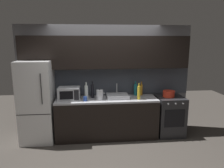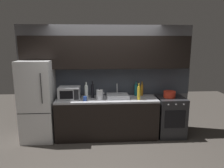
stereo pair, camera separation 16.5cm
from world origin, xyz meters
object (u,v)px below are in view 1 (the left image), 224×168
microwave (69,93)px  wine_bottle_amber (141,90)px  wine_bottle_clear (86,92)px  wine_bottle_yellow (139,93)px  wine_bottle_dark (92,91)px  cooking_pot (169,94)px  refrigerator (37,102)px  mug_blue (85,99)px  oven_range (169,116)px  kettle (100,95)px  wine_bottle_teal (135,90)px

microwave → wine_bottle_amber: size_ratio=1.42×
wine_bottle_clear → wine_bottle_yellow: size_ratio=1.05×
microwave → wine_bottle_dark: bearing=7.6°
wine_bottle_amber → cooking_pot: size_ratio=1.21×
cooking_pot → wine_bottle_clear: bearing=-179.8°
refrigerator → wine_bottle_amber: refrigerator is taller
mug_blue → cooking_pot: size_ratio=0.35×
oven_range → wine_bottle_yellow: wine_bottle_yellow is taller
cooking_pot → wine_bottle_yellow: bearing=-169.8°
wine_bottle_amber → mug_blue: wine_bottle_amber is taller
kettle → wine_bottle_teal: (0.84, 0.29, 0.03)m
refrigerator → oven_range: (2.94, -0.00, -0.42)m
wine_bottle_amber → refrigerator: bearing=-174.6°
wine_bottle_clear → wine_bottle_teal: bearing=11.3°
wine_bottle_yellow → wine_bottle_amber: bearing=68.3°
kettle → cooking_pot: (1.56, 0.07, -0.04)m
wine_bottle_yellow → wine_bottle_teal: size_ratio=1.08×
wine_bottle_teal → microwave: bearing=-172.4°
wine_bottle_yellow → mug_blue: size_ratio=3.78×
kettle → oven_range: bearing=2.6°
oven_range → wine_bottle_amber: wine_bottle_amber is taller
mug_blue → microwave: bearing=154.9°
wine_bottle_amber → wine_bottle_teal: 0.14m
wine_bottle_amber → wine_bottle_clear: bearing=-170.0°
wine_bottle_clear → wine_bottle_yellow: bearing=-6.2°
wine_bottle_amber → cooking_pot: (0.58, -0.22, -0.06)m
oven_range → wine_bottle_teal: 0.99m
microwave → wine_bottle_clear: 0.37m
microwave → wine_bottle_amber: 1.65m
refrigerator → wine_bottle_yellow: bearing=-3.4°
wine_bottle_amber → mug_blue: 1.34m
oven_range → microwave: microwave is taller
microwave → cooking_pot: 2.22m
wine_bottle_clear → oven_range: bearing=0.2°
refrigerator → oven_range: refrigerator is taller
refrigerator → cooking_pot: (2.90, 0.00, 0.10)m
wine_bottle_teal → wine_bottle_yellow: bearing=-90.3°
wine_bottle_amber → kettle: bearing=-163.4°
oven_range → wine_bottle_dark: bearing=177.2°
wine_bottle_clear → refrigerator: bearing=179.6°
refrigerator → wine_bottle_yellow: refrigerator is taller
refrigerator → wine_bottle_yellow: size_ratio=4.90×
wine_bottle_clear → wine_bottle_dark: bearing=34.8°
mug_blue → cooking_pot: bearing=4.4°
wine_bottle_yellow → cooking_pot: size_ratio=1.33×
refrigerator → kettle: refrigerator is taller
microwave → cooking_pot: size_ratio=1.71×
kettle → microwave: bearing=171.9°
kettle → mug_blue: (-0.31, -0.07, -0.06)m
microwave → wine_bottle_clear: (0.37, -0.03, 0.02)m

